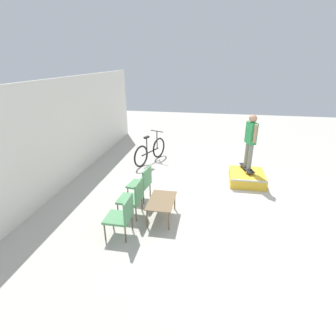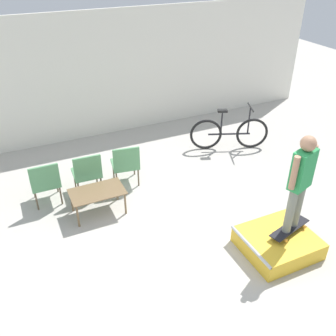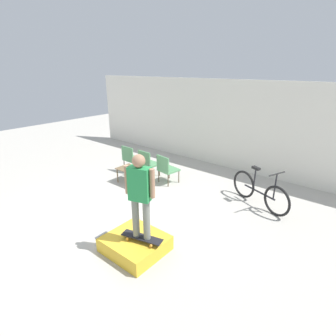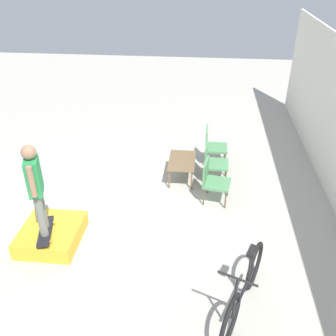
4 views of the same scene
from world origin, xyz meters
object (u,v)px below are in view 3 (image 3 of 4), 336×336
(skateboard_on_ramp, at_px, (142,237))
(bicycle, at_px, (259,191))
(patio_chair_center, at_px, (148,162))
(person_skater, at_px, (140,191))
(coffee_table, at_px, (133,171))
(skate_ramp_box, at_px, (135,243))
(patio_chair_left, at_px, (131,157))
(patio_chair_right, at_px, (166,168))

(skateboard_on_ramp, distance_m, bicycle, 3.40)
(patio_chair_center, bearing_deg, person_skater, 134.22)
(skateboard_on_ramp, xyz_separation_m, patio_chair_center, (-2.53, 2.83, 0.12))
(coffee_table, height_order, bicycle, bicycle)
(bicycle, bearing_deg, patio_chair_center, -151.07)
(skate_ramp_box, bearing_deg, person_skater, 1.10)
(coffee_table, distance_m, patio_chair_left, 1.04)
(patio_chair_center, bearing_deg, coffee_table, 92.67)
(coffee_table, xyz_separation_m, patio_chair_right, (0.78, 0.67, 0.08))
(patio_chair_left, xyz_separation_m, patio_chair_right, (1.57, 0.00, 0.00))
(skateboard_on_ramp, distance_m, patio_chair_center, 3.80)
(skate_ramp_box, relative_size, bicycle, 0.65)
(skateboard_on_ramp, relative_size, patio_chair_right, 0.92)
(skate_ramp_box, height_order, person_skater, person_skater)
(skateboard_on_ramp, height_order, bicycle, bicycle)
(skateboard_on_ramp, distance_m, person_skater, 0.96)
(skate_ramp_box, height_order, skateboard_on_ramp, skateboard_on_ramp)
(patio_chair_left, bearing_deg, bicycle, -173.89)
(patio_chair_right, bearing_deg, patio_chair_center, 8.93)
(patio_chair_right, bearing_deg, coffee_table, 49.86)
(person_skater, bearing_deg, bicycle, 55.13)
(person_skater, xyz_separation_m, bicycle, (0.97, 3.26, -0.94))
(coffee_table, bearing_deg, skate_ramp_box, -42.76)
(skate_ramp_box, xyz_separation_m, skateboard_on_ramp, (0.20, 0.00, 0.23))
(bicycle, bearing_deg, person_skater, -84.64)
(skate_ramp_box, height_order, patio_chair_center, patio_chair_center)
(patio_chair_center, distance_m, patio_chair_right, 0.78)
(patio_chair_center, xyz_separation_m, bicycle, (3.50, 0.44, -0.10))
(person_skater, relative_size, coffee_table, 1.68)
(patio_chair_center, relative_size, bicycle, 0.52)
(skate_ramp_box, relative_size, patio_chair_right, 1.26)
(person_skater, bearing_deg, patio_chair_center, 113.49)
(patio_chair_center, distance_m, bicycle, 3.53)
(skateboard_on_ramp, bearing_deg, skate_ramp_box, 166.18)
(bicycle, bearing_deg, skate_ramp_box, -87.76)
(patio_chair_left, height_order, patio_chair_right, same)
(person_skater, relative_size, patio_chair_left, 1.80)
(coffee_table, height_order, patio_chair_center, patio_chair_center)
(person_skater, height_order, patio_chair_center, person_skater)
(patio_chair_right, bearing_deg, skateboard_on_ramp, 130.67)
(skate_ramp_box, distance_m, patio_chair_right, 3.25)
(skateboard_on_ramp, xyz_separation_m, coffee_table, (-2.53, 2.15, 0.03))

